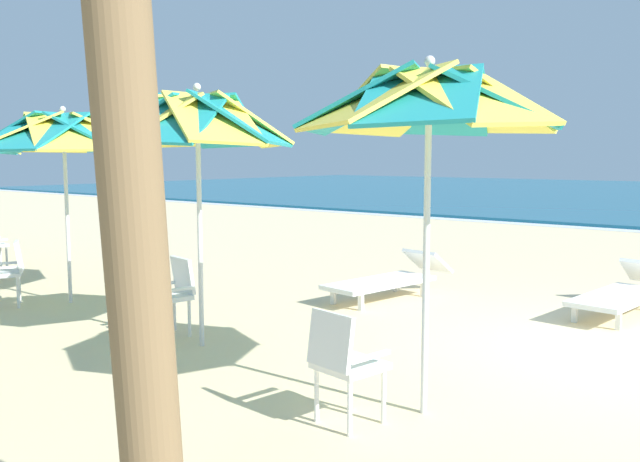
{
  "coord_description": "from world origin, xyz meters",
  "views": [
    {
      "loc": [
        1.86,
        -6.78,
        1.97
      ],
      "look_at": [
        -3.59,
        0.02,
        1.0
      ],
      "focal_mm": 37.33,
      "sensor_mm": 36.0,
      "label": 1
    }
  ],
  "objects_px": {
    "plastic_chair_0": "(344,360)",
    "beach_umbrella_0": "(429,105)",
    "beach_umbrella_2": "(64,134)",
    "sun_lounger_1": "(624,292)",
    "plastic_chair_1": "(172,291)",
    "plastic_chair_2": "(9,269)",
    "sun_lounger_2": "(390,278)",
    "beach_umbrella_1": "(198,124)"
  },
  "relations": [
    {
      "from": "beach_umbrella_2",
      "to": "sun_lounger_1",
      "type": "bearing_deg",
      "value": 33.47
    },
    {
      "from": "beach_umbrella_0",
      "to": "plastic_chair_1",
      "type": "height_order",
      "value": "beach_umbrella_0"
    },
    {
      "from": "plastic_chair_2",
      "to": "sun_lounger_1",
      "type": "distance_m",
      "value": 7.96
    },
    {
      "from": "beach_umbrella_0",
      "to": "plastic_chair_1",
      "type": "distance_m",
      "value": 3.8
    },
    {
      "from": "plastic_chair_2",
      "to": "sun_lounger_1",
      "type": "relative_size",
      "value": 0.39
    },
    {
      "from": "plastic_chair_1",
      "to": "beach_umbrella_2",
      "type": "xyz_separation_m",
      "value": [
        -2.41,
        0.19,
        1.77
      ]
    },
    {
      "from": "beach_umbrella_0",
      "to": "sun_lounger_2",
      "type": "height_order",
      "value": "beach_umbrella_0"
    },
    {
      "from": "plastic_chair_0",
      "to": "plastic_chair_2",
      "type": "bearing_deg",
      "value": 176.12
    },
    {
      "from": "plastic_chair_0",
      "to": "plastic_chair_2",
      "type": "distance_m",
      "value": 5.83
    },
    {
      "from": "sun_lounger_2",
      "to": "plastic_chair_2",
      "type": "bearing_deg",
      "value": -135.73
    },
    {
      "from": "plastic_chair_0",
      "to": "beach_umbrella_2",
      "type": "xyz_separation_m",
      "value": [
        -5.38,
        1.01,
        1.77
      ]
    },
    {
      "from": "beach_umbrella_0",
      "to": "sun_lounger_2",
      "type": "relative_size",
      "value": 1.22
    },
    {
      "from": "plastic_chair_1",
      "to": "sun_lounger_1",
      "type": "bearing_deg",
      "value": 49.05
    },
    {
      "from": "plastic_chair_1",
      "to": "beach_umbrella_2",
      "type": "bearing_deg",
      "value": 175.45
    },
    {
      "from": "sun_lounger_2",
      "to": "plastic_chair_0",
      "type": "bearing_deg",
      "value": -61.54
    },
    {
      "from": "beach_umbrella_1",
      "to": "plastic_chair_2",
      "type": "height_order",
      "value": "beach_umbrella_1"
    },
    {
      "from": "beach_umbrella_2",
      "to": "beach_umbrella_1",
      "type": "bearing_deg",
      "value": -5.22
    },
    {
      "from": "beach_umbrella_0",
      "to": "beach_umbrella_1",
      "type": "distance_m",
      "value": 2.75
    },
    {
      "from": "beach_umbrella_2",
      "to": "plastic_chair_2",
      "type": "xyz_separation_m",
      "value": [
        -0.44,
        -0.61,
        -1.77
      ]
    },
    {
      "from": "beach_umbrella_1",
      "to": "plastic_chair_2",
      "type": "xyz_separation_m",
      "value": [
        -3.42,
        -0.34,
        -1.81
      ]
    },
    {
      "from": "beach_umbrella_0",
      "to": "sun_lounger_2",
      "type": "distance_m",
      "value": 4.69
    },
    {
      "from": "beach_umbrella_0",
      "to": "plastic_chair_0",
      "type": "bearing_deg",
      "value": -120.97
    },
    {
      "from": "plastic_chair_2",
      "to": "sun_lounger_1",
      "type": "height_order",
      "value": "plastic_chair_2"
    },
    {
      "from": "plastic_chair_0",
      "to": "plastic_chair_1",
      "type": "height_order",
      "value": "same"
    },
    {
      "from": "beach_umbrella_2",
      "to": "plastic_chair_0",
      "type": "bearing_deg",
      "value": -10.61
    },
    {
      "from": "beach_umbrella_2",
      "to": "sun_lounger_1",
      "type": "height_order",
      "value": "beach_umbrella_2"
    },
    {
      "from": "beach_umbrella_1",
      "to": "sun_lounger_1",
      "type": "xyz_separation_m",
      "value": [
        3.07,
        4.27,
        -2.03
      ]
    },
    {
      "from": "plastic_chair_1",
      "to": "beach_umbrella_2",
      "type": "distance_m",
      "value": 3.0
    },
    {
      "from": "plastic_chair_0",
      "to": "plastic_chair_1",
      "type": "xyz_separation_m",
      "value": [
        -2.96,
        0.82,
        0.0
      ]
    },
    {
      "from": "beach_umbrella_1",
      "to": "sun_lounger_1",
      "type": "bearing_deg",
      "value": 54.3
    },
    {
      "from": "plastic_chair_1",
      "to": "plastic_chair_2",
      "type": "height_order",
      "value": "same"
    },
    {
      "from": "plastic_chair_0",
      "to": "plastic_chair_2",
      "type": "height_order",
      "value": "same"
    },
    {
      "from": "plastic_chair_0",
      "to": "beach_umbrella_0",
      "type": "bearing_deg",
      "value": 59.03
    },
    {
      "from": "sun_lounger_1",
      "to": "sun_lounger_2",
      "type": "height_order",
      "value": "same"
    },
    {
      "from": "plastic_chair_2",
      "to": "sun_lounger_1",
      "type": "xyz_separation_m",
      "value": [
        6.49,
        4.61,
        -0.22
      ]
    },
    {
      "from": "beach_umbrella_2",
      "to": "plastic_chair_2",
      "type": "height_order",
      "value": "beach_umbrella_2"
    },
    {
      "from": "beach_umbrella_0",
      "to": "beach_umbrella_2",
      "type": "height_order",
      "value": "beach_umbrella_0"
    },
    {
      "from": "plastic_chair_0",
      "to": "beach_umbrella_1",
      "type": "height_order",
      "value": "beach_umbrella_1"
    },
    {
      "from": "plastic_chair_0",
      "to": "sun_lounger_2",
      "type": "distance_m",
      "value": 4.52
    },
    {
      "from": "sun_lounger_2",
      "to": "beach_umbrella_0",
      "type": "bearing_deg",
      "value": -53.64
    },
    {
      "from": "plastic_chair_0",
      "to": "sun_lounger_1",
      "type": "relative_size",
      "value": 0.39
    },
    {
      "from": "plastic_chair_2",
      "to": "plastic_chair_0",
      "type": "bearing_deg",
      "value": -3.88
    }
  ]
}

